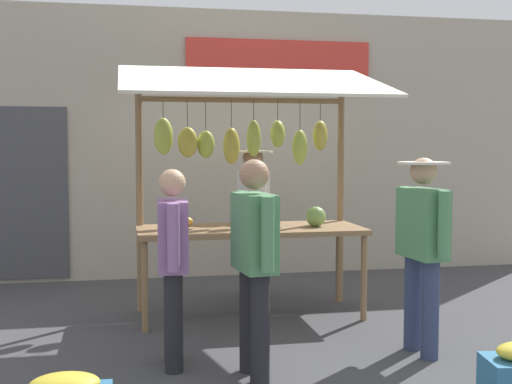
# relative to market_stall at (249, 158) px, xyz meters

# --- Properties ---
(ground_plane) EXTENTS (40.00, 40.00, 0.00)m
(ground_plane) POSITION_rel_market_stall_xyz_m (0.00, 0.07, -1.56)
(ground_plane) COLOR #424244
(street_backdrop) EXTENTS (9.00, 0.30, 3.40)m
(street_backdrop) POSITION_rel_market_stall_xyz_m (0.05, -2.13, 0.13)
(street_backdrop) COLOR #B2A893
(street_backdrop) RESTS_ON ground
(market_stall) EXTENTS (2.50, 1.46, 2.50)m
(market_stall) POSITION_rel_market_stall_xyz_m (0.00, 0.00, 0.00)
(market_stall) COLOR olive
(market_stall) RESTS_ON ground
(vendor_with_sunhat) EXTENTS (0.43, 0.70, 1.66)m
(vendor_with_sunhat) POSITION_rel_market_stall_xyz_m (-0.17, -0.68, -0.58)
(vendor_with_sunhat) COLOR navy
(vendor_with_sunhat) RESTS_ON ground
(shopper_in_striped_shirt) EXTENTS (0.24, 0.66, 1.51)m
(shopper_in_striped_shirt) POSITION_rel_market_stall_xyz_m (0.86, 1.46, -0.71)
(shopper_in_striped_shirt) COLOR #232328
(shopper_in_striped_shirt) RESTS_ON ground
(shopper_with_ponytail) EXTENTS (0.41, 0.68, 1.59)m
(shopper_with_ponytail) POSITION_rel_market_stall_xyz_m (-1.12, 1.54, -0.63)
(shopper_with_ponytail) COLOR navy
(shopper_with_ponytail) RESTS_ON ground
(shopper_with_shopping_bag) EXTENTS (0.28, 0.68, 1.59)m
(shopper_with_shopping_bag) POSITION_rel_market_stall_xyz_m (0.30, 1.81, -0.65)
(shopper_with_shopping_bag) COLOR #232328
(shopper_with_shopping_bag) RESTS_ON ground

